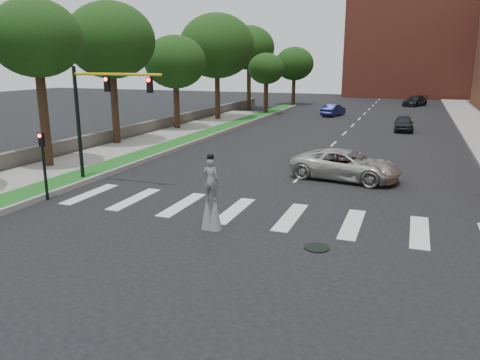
# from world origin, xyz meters

# --- Properties ---
(ground_plane) EXTENTS (160.00, 160.00, 0.00)m
(ground_plane) POSITION_xyz_m (0.00, 0.00, 0.00)
(ground_plane) COLOR black
(ground_plane) RESTS_ON ground
(grass_median) EXTENTS (2.00, 60.00, 0.25)m
(grass_median) POSITION_xyz_m (-11.50, 20.00, 0.12)
(grass_median) COLOR #17531C
(grass_median) RESTS_ON ground
(median_curb) EXTENTS (0.20, 60.00, 0.28)m
(median_curb) POSITION_xyz_m (-10.45, 20.00, 0.14)
(median_curb) COLOR #999A94
(median_curb) RESTS_ON ground
(sidewalk_left) EXTENTS (4.00, 60.00, 0.18)m
(sidewalk_left) POSITION_xyz_m (-14.50, 10.00, 0.09)
(sidewalk_left) COLOR gray
(sidewalk_left) RESTS_ON ground
(stone_wall) EXTENTS (0.50, 56.00, 1.10)m
(stone_wall) POSITION_xyz_m (-17.00, 22.00, 0.55)
(stone_wall) COLOR #545048
(stone_wall) RESTS_ON ground
(manhole) EXTENTS (0.90, 0.90, 0.04)m
(manhole) POSITION_xyz_m (3.00, -2.00, 0.02)
(manhole) COLOR black
(manhole) RESTS_ON ground
(building_backdrop) EXTENTS (26.00, 14.00, 18.00)m
(building_backdrop) POSITION_xyz_m (6.00, 78.00, 9.00)
(building_backdrop) COLOR #A34433
(building_backdrop) RESTS_ON ground
(traffic_signal) EXTENTS (5.30, 0.23, 6.20)m
(traffic_signal) POSITION_xyz_m (-9.78, 3.00, 4.15)
(traffic_signal) COLOR black
(traffic_signal) RESTS_ON ground
(secondary_signal) EXTENTS (0.25, 0.21, 3.23)m
(secondary_signal) POSITION_xyz_m (-10.30, -0.50, 1.95)
(secondary_signal) COLOR black
(secondary_signal) RESTS_ON ground
(stilt_performer) EXTENTS (0.84, 0.52, 3.05)m
(stilt_performer) POSITION_xyz_m (-1.29, -1.50, 1.20)
(stilt_performer) COLOR black
(stilt_performer) RESTS_ON ground
(suv_crossing) EXTENTS (6.32, 3.66, 1.66)m
(suv_crossing) POSITION_xyz_m (2.51, 8.49, 0.83)
(suv_crossing) COLOR beige
(suv_crossing) RESTS_ON ground
(car_near) EXTENTS (1.91, 4.32, 1.44)m
(car_near) POSITION_xyz_m (5.03, 29.52, 0.72)
(car_near) COLOR black
(car_near) RESTS_ON ground
(car_mid) EXTENTS (2.51, 4.58, 1.43)m
(car_mid) POSITION_xyz_m (-3.34, 39.98, 0.72)
(car_mid) COLOR #151A4C
(car_mid) RESTS_ON ground
(car_far) EXTENTS (3.99, 5.46, 1.47)m
(car_far) POSITION_xyz_m (5.86, 57.33, 0.73)
(car_far) COLOR black
(car_far) RESTS_ON ground
(tree_1) EXTENTS (5.31, 5.31, 10.00)m
(tree_1) POSITION_xyz_m (-15.16, 5.02, 7.67)
(tree_1) COLOR black
(tree_1) RESTS_ON ground
(tree_2) EXTENTS (6.70, 6.70, 10.82)m
(tree_2) POSITION_xyz_m (-16.05, 13.54, 7.94)
(tree_2) COLOR black
(tree_2) RESTS_ON ground
(tree_3) EXTENTS (5.78, 5.78, 8.85)m
(tree_3) POSITION_xyz_m (-15.52, 22.73, 6.35)
(tree_3) COLOR black
(tree_3) RESTS_ON ground
(tree_4) EXTENTS (8.15, 8.15, 11.54)m
(tree_4) POSITION_xyz_m (-14.85, 31.16, 8.05)
(tree_4) COLOR black
(tree_4) RESTS_ON ground
(tree_5) EXTENTS (6.78, 6.78, 11.09)m
(tree_5) POSITION_xyz_m (-15.44, 43.44, 8.17)
(tree_5) COLOR black
(tree_5) RESTS_ON ground
(tree_6) EXTENTS (4.45, 4.45, 7.48)m
(tree_6) POSITION_xyz_m (-11.61, 38.94, 5.53)
(tree_6) COLOR black
(tree_6) RESTS_ON ground
(tree_7) EXTENTS (5.82, 5.82, 8.59)m
(tree_7) POSITION_xyz_m (-11.65, 53.31, 6.08)
(tree_7) COLOR black
(tree_7) RESTS_ON ground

